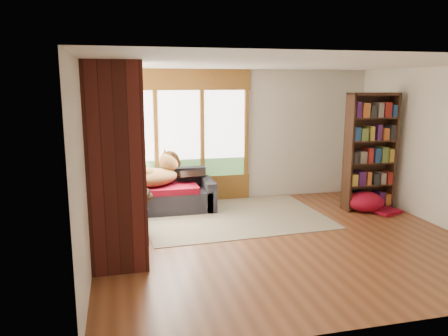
{
  "coord_description": "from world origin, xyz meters",
  "views": [
    {
      "loc": [
        -2.36,
        -5.91,
        2.33
      ],
      "look_at": [
        -0.68,
        0.98,
        0.95
      ],
      "focal_mm": 35.0,
      "sensor_mm": 36.0,
      "label": 1
    }
  ],
  "objects": [
    {
      "name": "floor",
      "position": [
        0.0,
        0.0,
        0.0
      ],
      "size": [
        5.5,
        5.5,
        0.0
      ],
      "primitive_type": "plane",
      "color": "brown",
      "rests_on": "ground"
    },
    {
      "name": "ceiling",
      "position": [
        0.0,
        0.0,
        2.6
      ],
      "size": [
        5.5,
        5.5,
        0.0
      ],
      "primitive_type": "plane",
      "color": "white"
    },
    {
      "name": "wall_back",
      "position": [
        0.0,
        2.5,
        1.3
      ],
      "size": [
        5.5,
        0.04,
        2.6
      ],
      "primitive_type": "cube",
      "color": "silver",
      "rests_on": "ground"
    },
    {
      "name": "wall_front",
      "position": [
        0.0,
        -2.5,
        1.3
      ],
      "size": [
        5.5,
        0.04,
        2.6
      ],
      "primitive_type": "cube",
      "color": "silver",
      "rests_on": "ground"
    },
    {
      "name": "wall_left",
      "position": [
        -2.75,
        0.0,
        1.3
      ],
      "size": [
        0.04,
        5.0,
        2.6
      ],
      "primitive_type": "cube",
      "color": "silver",
      "rests_on": "ground"
    },
    {
      "name": "wall_right",
      "position": [
        2.75,
        0.0,
        1.3
      ],
      "size": [
        0.04,
        5.0,
        2.6
      ],
      "primitive_type": "cube",
      "color": "silver",
      "rests_on": "ground"
    },
    {
      "name": "windows_back",
      "position": [
        -1.2,
        2.47,
        1.35
      ],
      "size": [
        2.82,
        0.1,
        1.9
      ],
      "color": "#936125",
      "rests_on": "wall_back"
    },
    {
      "name": "windows_left",
      "position": [
        -2.72,
        1.2,
        1.35
      ],
      "size": [
        0.1,
        2.62,
        1.9
      ],
      "color": "#936125",
      "rests_on": "wall_left"
    },
    {
      "name": "roller_blind",
      "position": [
        -2.69,
        2.03,
        1.75
      ],
      "size": [
        0.03,
        0.72,
        0.9
      ],
      "primitive_type": "cube",
      "color": "#66794C",
      "rests_on": "wall_left"
    },
    {
      "name": "brick_chimney",
      "position": [
        -2.4,
        -0.35,
        1.3
      ],
      "size": [
        0.7,
        0.7,
        2.6
      ],
      "primitive_type": "cube",
      "color": "#471914",
      "rests_on": "ground"
    },
    {
      "name": "sectional_sofa",
      "position": [
        -1.95,
        1.7,
        0.3
      ],
      "size": [
        2.2,
        2.2,
        0.8
      ],
      "rotation": [
        0.0,
        0.0,
        0.0
      ],
      "color": "#23212B",
      "rests_on": "ground"
    },
    {
      "name": "area_rug",
      "position": [
        -0.43,
        1.32,
        0.01
      ],
      "size": [
        3.24,
        2.54,
        0.01
      ],
      "primitive_type": "cube",
      "rotation": [
        0.0,
        0.0,
        0.05
      ],
      "color": "beige",
      "rests_on": "ground"
    },
    {
      "name": "bookshelf",
      "position": [
        2.14,
        1.15,
        1.08
      ],
      "size": [
        0.93,
        0.31,
        2.17
      ],
      "color": "#3A2013",
      "rests_on": "ground"
    },
    {
      "name": "pouf",
      "position": [
        2.03,
        1.05,
        0.19
      ],
      "size": [
        0.73,
        0.73,
        0.37
      ],
      "primitive_type": "ellipsoid",
      "rotation": [
        0.0,
        0.0,
        -0.08
      ],
      "color": "maroon",
      "rests_on": "area_rug"
    },
    {
      "name": "dog_tan",
      "position": [
        -1.68,
        1.92,
        0.81
      ],
      "size": [
        1.09,
        0.95,
        0.53
      ],
      "rotation": [
        0.0,
        0.0,
        0.47
      ],
      "color": "brown",
      "rests_on": "sectional_sofa"
    },
    {
      "name": "dog_brindle",
      "position": [
        -2.16,
        0.88,
        0.73
      ],
      "size": [
        0.73,
        0.8,
        0.39
      ],
      "rotation": [
        0.0,
        0.0,
        2.13
      ],
      "color": "black",
      "rests_on": "sectional_sofa"
    },
    {
      "name": "throw_pillows",
      "position": [
        -1.92,
        1.85,
        0.78
      ],
      "size": [
        1.98,
        1.68,
        0.45
      ],
      "color": "black",
      "rests_on": "sectional_sofa"
    }
  ]
}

